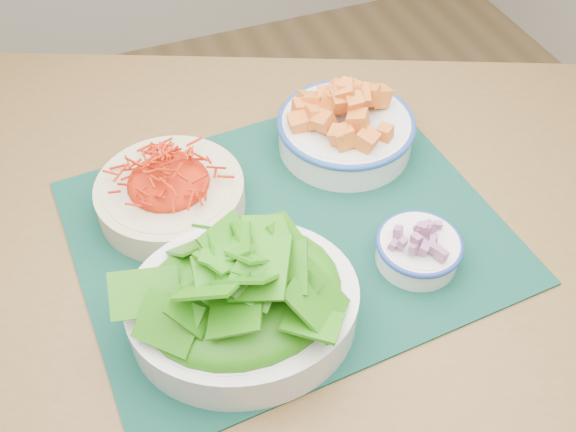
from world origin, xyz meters
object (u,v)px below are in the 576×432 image
object	(u,v)px
onion_bowl	(419,246)
placemat	(288,231)
carrot_bowl	(170,189)
squash_bowl	(346,124)
table	(305,252)
lettuce_bowl	(242,294)

from	to	relation	value
onion_bowl	placemat	bearing A→B (deg)	141.75
carrot_bowl	onion_bowl	world-z (taller)	carrot_bowl
carrot_bowl	squash_bowl	size ratio (longest dim) A/B	1.02
table	squash_bowl	distance (m)	0.22
table	lettuce_bowl	world-z (taller)	lettuce_bowl
table	lettuce_bowl	distance (m)	0.27
placemat	lettuce_bowl	world-z (taller)	lettuce_bowl
table	squash_bowl	bearing A→B (deg)	67.42
squash_bowl	lettuce_bowl	distance (m)	0.37
lettuce_bowl	onion_bowl	xyz separation A→B (m)	(0.26, 0.01, -0.03)
placemat	onion_bowl	bearing A→B (deg)	-41.87
placemat	carrot_bowl	world-z (taller)	carrot_bowl
carrot_bowl	onion_bowl	bearing A→B (deg)	-36.97
onion_bowl	table	bearing A→B (deg)	127.09
table	carrot_bowl	distance (m)	0.25
table	carrot_bowl	world-z (taller)	carrot_bowl
lettuce_bowl	squash_bowl	bearing A→B (deg)	56.47
table	lettuce_bowl	xyz separation A→B (m)	(-0.15, -0.16, 0.16)
lettuce_bowl	carrot_bowl	bearing A→B (deg)	110.01
lettuce_bowl	onion_bowl	distance (m)	0.26
squash_bowl	onion_bowl	bearing A→B (deg)	-91.27
carrot_bowl	squash_bowl	xyz separation A→B (m)	(0.30, 0.03, 0.01)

